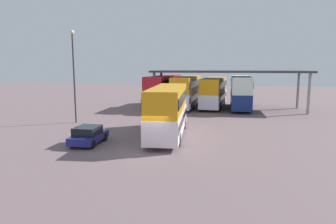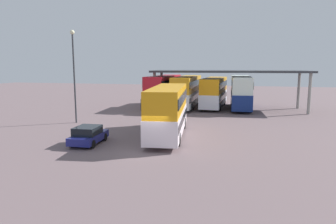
{
  "view_description": "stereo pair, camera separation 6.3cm",
  "coord_description": "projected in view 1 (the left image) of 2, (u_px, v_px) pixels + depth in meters",
  "views": [
    {
      "loc": [
        5.91,
        -19.58,
        5.79
      ],
      "look_at": [
        0.03,
        4.5,
        2.0
      ],
      "focal_mm": 32.71,
      "sensor_mm": 36.0,
      "label": 1
    },
    {
      "loc": [
        5.97,
        -19.56,
        5.79
      ],
      "look_at": [
        0.03,
        4.5,
        2.0
      ],
      "focal_mm": 32.71,
      "sensor_mm": 36.0,
      "label": 2
    }
  ],
  "objects": [
    {
      "name": "double_decker_mid_row",
      "position": [
        187.0,
        91.0,
        42.26
      ],
      "size": [
        2.69,
        11.61,
        4.28
      ],
      "rotation": [
        0.0,
        0.0,
        1.58
      ],
      "color": "white",
      "rests_on": "ground_plane"
    },
    {
      "name": "double_decker_near_canopy",
      "position": [
        163.0,
        90.0,
        43.06
      ],
      "size": [
        2.83,
        11.0,
        4.36
      ],
      "rotation": [
        0.0,
        0.0,
        1.55
      ],
      "color": "orange",
      "rests_on": "ground_plane"
    },
    {
      "name": "double_decker_far_right",
      "position": [
        214.0,
        91.0,
        42.32
      ],
      "size": [
        2.9,
        10.7,
        4.08
      ],
      "rotation": [
        0.0,
        0.0,
        1.54
      ],
      "color": "white",
      "rests_on": "ground_plane"
    },
    {
      "name": "ground_plane",
      "position": [
        152.0,
        150.0,
        21.06
      ],
      "size": [
        140.0,
        140.0,
        0.0
      ],
      "primitive_type": "plane",
      "color": "#6D5A5D"
    },
    {
      "name": "lamppost_tall",
      "position": [
        74.0,
        67.0,
        30.35
      ],
      "size": [
        0.44,
        0.44,
        9.21
      ],
      "color": "#33353A",
      "rests_on": "ground_plane"
    },
    {
      "name": "double_decker_end_of_row",
      "position": [
        240.0,
        91.0,
        40.75
      ],
      "size": [
        3.0,
        10.29,
        4.34
      ],
      "rotation": [
        0.0,
        0.0,
        1.62
      ],
      "color": "navy",
      "rests_on": "ground_plane"
    },
    {
      "name": "double_decker_main",
      "position": [
        168.0,
        109.0,
        25.05
      ],
      "size": [
        3.76,
        10.5,
        4.06
      ],
      "rotation": [
        0.0,
        0.0,
        1.7
      ],
      "color": "white",
      "rests_on": "ground_plane"
    },
    {
      "name": "parked_hatchback",
      "position": [
        88.0,
        135.0,
        22.62
      ],
      "size": [
        1.97,
        3.7,
        1.35
      ],
      "rotation": [
        0.0,
        0.0,
        1.63
      ],
      "color": "navy",
      "rests_on": "ground_plane"
    },
    {
      "name": "depot_canopy",
      "position": [
        229.0,
        73.0,
        39.82
      ],
      "size": [
        20.41,
        7.84,
        5.13
      ],
      "rotation": [
        0.0,
        0.0,
        0.08
      ],
      "color": "#33353A",
      "rests_on": "ground_plane"
    }
  ]
}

